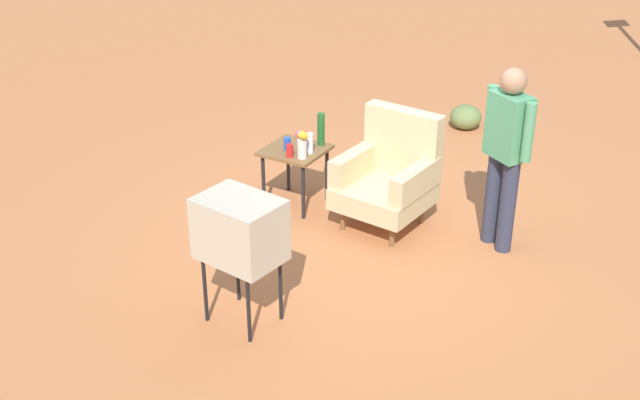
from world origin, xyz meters
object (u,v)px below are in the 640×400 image
armchair (390,174)px  person_standing (506,148)px  bottle_short_clear (310,143)px  soda_can_red (290,151)px  bottle_wine_green (321,129)px  soda_can_blue (287,144)px  flower_vase (302,143)px  tv_on_stand (240,230)px  side_table (295,157)px

armchair → person_standing: bearing=5.3°
bottle_short_clear → soda_can_red: bearing=-126.4°
bottle_wine_green → soda_can_blue: 0.36m
armchair → soda_can_blue: size_ratio=8.69×
bottle_wine_green → bottle_short_clear: 0.24m
bottle_short_clear → person_standing: bearing=7.1°
bottle_short_clear → flower_vase: (-0.01, -0.13, 0.05)m
person_standing → soda_can_blue: bearing=-172.5°
tv_on_stand → soda_can_red: 1.80m
side_table → bottle_wine_green: (0.16, 0.21, 0.24)m
person_standing → flower_vase: (-1.81, -0.36, -0.20)m
side_table → bottle_wine_green: bottle_wine_green is taller
side_table → bottle_wine_green: size_ratio=1.83×
armchair → soda_can_blue: (-1.00, -0.17, 0.15)m
flower_vase → bottle_short_clear: bearing=87.0°
armchair → side_table: bearing=-173.2°
tv_on_stand → person_standing: bearing=58.1°
person_standing → bottle_wine_green: (-1.81, 0.00, -0.19)m
bottle_wine_green → bottle_short_clear: (0.01, -0.23, -0.06)m
side_table → bottle_wine_green: 0.36m
tv_on_stand → flower_vase: (-0.52, 1.71, -0.05)m
bottle_short_clear → bottle_wine_green: bearing=93.0°
armchair → bottle_short_clear: size_ratio=5.30×
soda_can_blue → bottle_short_clear: bottle_short_clear is taller
side_table → bottle_short_clear: bottle_short_clear is taller
person_standing → flower_vase: 1.85m
tv_on_stand → person_standing: person_standing is taller
person_standing → bottle_short_clear: 1.83m
armchair → bottle_short_clear: 0.81m
tv_on_stand → bottle_short_clear: tv_on_stand is taller
armchair → bottle_wine_green: size_ratio=3.31×
person_standing → soda_can_red: bearing=-168.5°
armchair → flower_vase: armchair is taller
person_standing → soda_can_red: person_standing is taller
bottle_wine_green → soda_can_red: size_ratio=2.62×
person_standing → bottle_wine_green: bearing=179.9°
bottle_wine_green → side_table: bearing=-127.8°
armchair → person_standing: (1.02, 0.10, 0.44)m
bottle_short_clear → flower_vase: flower_vase is taller
side_table → soda_can_red: (0.05, -0.18, 0.14)m
tv_on_stand → person_standing: 2.44m
soda_can_blue → flower_vase: size_ratio=0.46×
tv_on_stand → flower_vase: tv_on_stand is taller
soda_can_blue → soda_can_red: 0.16m
tv_on_stand → flower_vase: size_ratio=3.89×
soda_can_blue → soda_can_red: bearing=-50.0°
side_table → tv_on_stand: (0.69, -1.86, 0.28)m
soda_can_red → bottle_short_clear: bearing=53.6°
tv_on_stand → bottle_short_clear: size_ratio=5.15×
flower_vase → person_standing: bearing=11.2°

